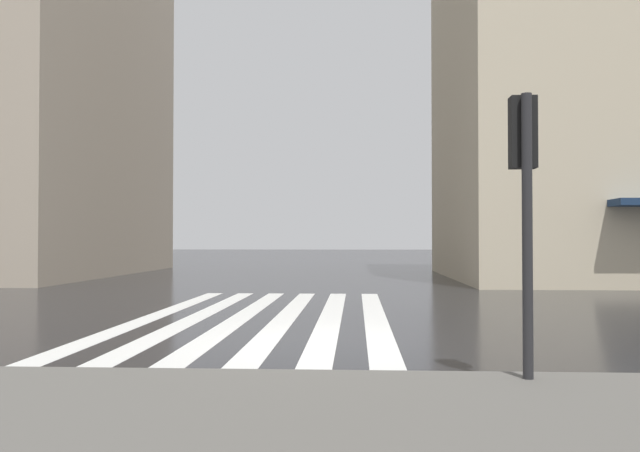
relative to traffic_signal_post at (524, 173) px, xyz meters
The scene contains 3 objects.
ground_plane 4.80m from the traffic_signal_post, 36.19° to the left, with size 220.00×220.00×0.00m, color black.
zebra_crossing 8.71m from the traffic_signal_post, 28.96° to the left, with size 13.00×5.50×0.01m.
traffic_signal_post is the anchor object (origin of this frame).
Camera 1 is at (-11.30, -0.44, 1.74)m, focal length 38.00 mm.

